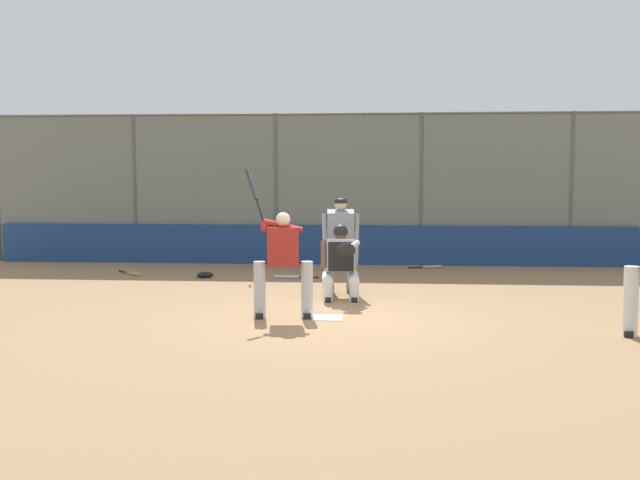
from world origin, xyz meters
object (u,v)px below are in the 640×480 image
umpire_home (340,242)px  spare_bat_third_base_side (429,267)px  catcher_behind_plate (341,261)px  baseball_loose (250,285)px  batter_at_plate (282,260)px  spare_bat_near_backstop (132,273)px  spare_bat_by_padding (290,277)px  fielding_glove_on_dirt (205,275)px

umpire_home → spare_bat_third_base_side: 4.13m
catcher_behind_plate → umpire_home: 0.74m
baseball_loose → catcher_behind_plate: bearing=143.6°
batter_at_plate → spare_bat_near_backstop: batter_at_plate is taller
batter_at_plate → spare_bat_by_padding: 4.20m
catcher_behind_plate → spare_bat_by_padding: 2.79m
spare_bat_by_padding → spare_bat_third_base_side: same height
umpire_home → baseball_loose: size_ratio=22.50×
spare_bat_near_backstop → spare_bat_by_padding: 3.36m
catcher_behind_plate → baseball_loose: size_ratio=16.91×
umpire_home → fielding_glove_on_dirt: bearing=-36.5°
spare_bat_third_base_side → fielding_glove_on_dirt: 4.98m
umpire_home → spare_bat_by_padding: umpire_home is taller
spare_bat_by_padding → baseball_loose: (0.61, 1.17, 0.00)m
spare_bat_near_backstop → spare_bat_by_padding: bearing=36.1°
spare_bat_near_backstop → spare_bat_by_padding: same height
spare_bat_near_backstop → spare_bat_by_padding: size_ratio=0.70×
spare_bat_third_base_side → fielding_glove_on_dirt: bearing=179.4°
catcher_behind_plate → spare_bat_near_backstop: 5.30m
catcher_behind_plate → spare_bat_by_padding: (1.15, -2.47, -0.62)m
fielding_glove_on_dirt → baseball_loose: fielding_glove_on_dirt is taller
spare_bat_near_backstop → fielding_glove_on_dirt: 1.64m
catcher_behind_plate → spare_bat_third_base_side: bearing=-117.1°
spare_bat_third_base_side → baseball_loose: bearing=-161.8°
catcher_behind_plate → spare_bat_third_base_side: catcher_behind_plate is taller
batter_at_plate → spare_bat_near_backstop: (3.73, -4.38, -0.81)m
spare_bat_near_backstop → baseball_loose: baseball_loose is taller
spare_bat_third_base_side → baseball_loose: baseball_loose is taller
spare_bat_by_padding → spare_bat_third_base_side: 3.43m
catcher_behind_plate → fielding_glove_on_dirt: (2.88, -2.45, -0.59)m
umpire_home → spare_bat_near_backstop: 4.98m
batter_at_plate → umpire_home: size_ratio=1.30×
fielding_glove_on_dirt → spare_bat_by_padding: bearing=-179.5°
batter_at_plate → spare_bat_near_backstop: size_ratio=3.40×
spare_bat_near_backstop → baseball_loose: 3.10m
spare_bat_by_padding → batter_at_plate: bearing=98.4°
spare_bat_third_base_side → catcher_behind_plate: bearing=-134.6°
spare_bat_near_backstop → fielding_glove_on_dirt: (-1.61, 0.30, 0.02)m
batter_at_plate → spare_bat_third_base_side: bearing=-118.0°
catcher_behind_plate → umpire_home: size_ratio=0.75×
catcher_behind_plate → spare_bat_by_padding: catcher_behind_plate is taller
catcher_behind_plate → baseball_loose: 2.27m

